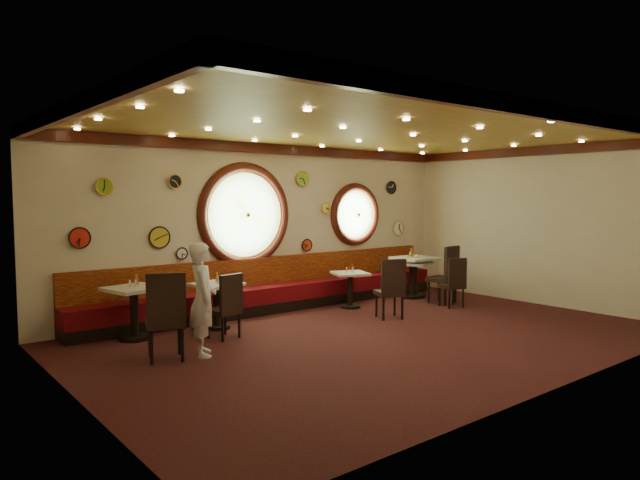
# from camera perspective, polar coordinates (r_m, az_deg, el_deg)

# --- Properties ---
(floor) EXTENTS (9.00, 6.00, 0.00)m
(floor) POSITION_cam_1_polar(r_m,az_deg,el_deg) (9.09, 5.85, -9.61)
(floor) COLOR black
(floor) RESTS_ON ground
(ceiling) EXTENTS (9.00, 6.00, 0.02)m
(ceiling) POSITION_cam_1_polar(r_m,az_deg,el_deg) (8.88, 6.01, 10.85)
(ceiling) COLOR gold
(ceiling) RESTS_ON wall_back
(wall_back) EXTENTS (9.00, 0.02, 3.20)m
(wall_back) POSITION_cam_1_polar(r_m,az_deg,el_deg) (11.18, -4.94, 1.31)
(wall_back) COLOR beige
(wall_back) RESTS_ON floor
(wall_front) EXTENTS (9.00, 0.02, 3.20)m
(wall_front) POSITION_cam_1_polar(r_m,az_deg,el_deg) (7.04, 23.34, -0.82)
(wall_front) COLOR beige
(wall_front) RESTS_ON floor
(wall_left) EXTENTS (0.02, 6.00, 3.20)m
(wall_left) POSITION_cam_1_polar(r_m,az_deg,el_deg) (6.53, -23.44, -1.20)
(wall_left) COLOR beige
(wall_left) RESTS_ON floor
(wall_right) EXTENTS (0.02, 6.00, 3.20)m
(wall_right) POSITION_cam_1_polar(r_m,az_deg,el_deg) (12.42, 20.88, 1.34)
(wall_right) COLOR beige
(wall_right) RESTS_ON floor
(molding_back) EXTENTS (9.00, 0.10, 0.18)m
(molding_back) POSITION_cam_1_polar(r_m,az_deg,el_deg) (11.16, -4.84, 9.07)
(molding_back) COLOR #3B120A
(molding_back) RESTS_ON wall_back
(molding_front) EXTENTS (9.00, 0.10, 0.18)m
(molding_front) POSITION_cam_1_polar(r_m,az_deg,el_deg) (7.10, 23.36, 11.44)
(molding_front) COLOR #3B120A
(molding_front) RESTS_ON wall_back
(molding_left) EXTENTS (0.10, 6.00, 0.18)m
(molding_left) POSITION_cam_1_polar(r_m,az_deg,el_deg) (6.58, -23.42, 12.02)
(molding_left) COLOR #3B120A
(molding_left) RESTS_ON wall_back
(molding_right) EXTENTS (0.10, 6.00, 0.18)m
(molding_right) POSITION_cam_1_polar(r_m,az_deg,el_deg) (12.40, 20.95, 8.32)
(molding_right) COLOR #3B120A
(molding_right) RESTS_ON wall_back
(banquette_base) EXTENTS (8.00, 0.55, 0.20)m
(banquette_base) POSITION_cam_1_polar(r_m,az_deg,el_deg) (11.13, -4.08, -6.49)
(banquette_base) COLOR black
(banquette_base) RESTS_ON floor
(banquette_seat) EXTENTS (8.00, 0.55, 0.30)m
(banquette_seat) POSITION_cam_1_polar(r_m,az_deg,el_deg) (11.08, -4.09, -5.22)
(banquette_seat) COLOR #54070F
(banquette_seat) RESTS_ON banquette_base
(banquette_back) EXTENTS (8.00, 0.10, 0.55)m
(banquette_back) POSITION_cam_1_polar(r_m,az_deg,el_deg) (11.20, -4.74, -3.05)
(banquette_back) COLOR #620707
(banquette_back) RESTS_ON wall_back
(porthole_left_glass) EXTENTS (1.66, 0.02, 1.66)m
(porthole_left_glass) POSITION_cam_1_polar(r_m,az_deg,el_deg) (10.84, -7.57, 2.52)
(porthole_left_glass) COLOR #8FBF72
(porthole_left_glass) RESTS_ON wall_back
(porthole_left_frame) EXTENTS (1.98, 0.18, 1.98)m
(porthole_left_frame) POSITION_cam_1_polar(r_m,az_deg,el_deg) (10.83, -7.53, 2.51)
(porthole_left_frame) COLOR #3B120A
(porthole_left_frame) RESTS_ON wall_back
(porthole_left_ring) EXTENTS (1.61, 0.03, 1.61)m
(porthole_left_ring) POSITION_cam_1_polar(r_m,az_deg,el_deg) (10.80, -7.45, 2.51)
(porthole_left_ring) COLOR gold
(porthole_left_ring) RESTS_ON wall_back
(porthole_right_glass) EXTENTS (1.10, 0.02, 1.10)m
(porthole_right_glass) POSITION_cam_1_polar(r_m,az_deg,el_deg) (12.52, 3.48, 2.56)
(porthole_right_glass) COLOR #8FBF72
(porthole_right_glass) RESTS_ON wall_back
(porthole_right_frame) EXTENTS (1.38, 0.18, 1.38)m
(porthole_right_frame) POSITION_cam_1_polar(r_m,az_deg,el_deg) (12.51, 3.52, 2.56)
(porthole_right_frame) COLOR #3B120A
(porthole_right_frame) RESTS_ON wall_back
(porthole_right_ring) EXTENTS (1.09, 0.03, 1.09)m
(porthole_right_ring) POSITION_cam_1_polar(r_m,az_deg,el_deg) (12.49, 3.62, 2.55)
(porthole_right_ring) COLOR gold
(porthole_right_ring) RESTS_ON wall_back
(wall_clock_0) EXTENTS (0.22, 0.03, 0.22)m
(wall_clock_0) POSITION_cam_1_polar(r_m,az_deg,el_deg) (11.94, 0.56, 3.20)
(wall_clock_0) COLOR #F5F051
(wall_clock_0) RESTS_ON wall_back
(wall_clock_1) EXTENTS (0.24, 0.03, 0.24)m
(wall_clock_1) POSITION_cam_1_polar(r_m,az_deg,el_deg) (10.15, -14.31, 5.68)
(wall_clock_1) COLOR black
(wall_clock_1) RESTS_ON wall_back
(wall_clock_2) EXTENTS (0.28, 0.03, 0.28)m
(wall_clock_2) POSITION_cam_1_polar(r_m,az_deg,el_deg) (13.26, 7.13, 5.23)
(wall_clock_2) COLOR black
(wall_clock_2) RESTS_ON wall_back
(wall_clock_3) EXTENTS (0.20, 0.03, 0.20)m
(wall_clock_3) POSITION_cam_1_polar(r_m,az_deg,el_deg) (10.24, -13.67, -1.32)
(wall_clock_3) COLOR white
(wall_clock_3) RESTS_ON wall_back
(wall_clock_4) EXTENTS (0.26, 0.03, 0.26)m
(wall_clock_4) POSITION_cam_1_polar(r_m,az_deg,el_deg) (9.72, -20.78, 5.01)
(wall_clock_4) COLOR #7CA821
(wall_clock_4) RESTS_ON wall_back
(wall_clock_5) EXTENTS (0.32, 0.03, 0.32)m
(wall_clock_5) POSITION_cam_1_polar(r_m,az_deg,el_deg) (9.62, -22.92, 0.19)
(wall_clock_5) COLOR red
(wall_clock_5) RESTS_ON wall_back
(wall_clock_6) EXTENTS (0.30, 0.03, 0.30)m
(wall_clock_6) POSITION_cam_1_polar(r_m,az_deg,el_deg) (11.57, -1.75, 6.13)
(wall_clock_6) COLOR #7EC53D
(wall_clock_6) RESTS_ON wall_back
(wall_clock_7) EXTENTS (0.36, 0.03, 0.36)m
(wall_clock_7) POSITION_cam_1_polar(r_m,az_deg,el_deg) (10.05, -15.77, 0.25)
(wall_clock_7) COLOR gold
(wall_clock_7) RESTS_ON wall_back
(wall_clock_8) EXTENTS (0.34, 0.03, 0.34)m
(wall_clock_8) POSITION_cam_1_polar(r_m,az_deg,el_deg) (13.45, 7.84, 1.16)
(wall_clock_8) COLOR silver
(wall_clock_8) RESTS_ON wall_back
(wall_clock_9) EXTENTS (0.24, 0.03, 0.24)m
(wall_clock_9) POSITION_cam_1_polar(r_m,az_deg,el_deg) (11.67, -1.34, -0.52)
(wall_clock_9) COLOR red
(wall_clock_9) RESTS_ON wall_back
(table_a) EXTENTS (0.88, 0.88, 0.82)m
(table_a) POSITION_cam_1_polar(r_m,az_deg,el_deg) (9.22, -18.10, -6.33)
(table_a) COLOR black
(table_a) RESTS_ON floor
(table_b) EXTENTS (0.82, 0.82, 0.77)m
(table_b) POSITION_cam_1_polar(r_m,az_deg,el_deg) (9.65, -10.30, -5.91)
(table_b) COLOR black
(table_b) RESTS_ON floor
(table_c) EXTENTS (0.84, 0.84, 0.71)m
(table_c) POSITION_cam_1_polar(r_m,az_deg,el_deg) (11.28, 3.03, -4.55)
(table_c) COLOR black
(table_c) RESTS_ON floor
(table_d) EXTENTS (0.83, 0.83, 0.88)m
(table_d) POSITION_cam_1_polar(r_m,az_deg,el_deg) (12.61, 9.40, -3.16)
(table_d) COLOR black
(table_d) RESTS_ON floor
(table_e) EXTENTS (0.93, 0.93, 0.78)m
(table_e) POSITION_cam_1_polar(r_m,az_deg,el_deg) (12.51, 9.19, -3.51)
(table_e) COLOR black
(table_e) RESTS_ON floor
(chair_a) EXTENTS (0.64, 0.64, 0.74)m
(chair_a) POSITION_cam_1_polar(r_m,az_deg,el_deg) (7.86, -15.17, -6.85)
(chair_a) COLOR black
(chair_a) RESTS_ON floor
(chair_b) EXTENTS (0.50, 0.50, 0.63)m
(chair_b) POSITION_cam_1_polar(r_m,az_deg,el_deg) (8.91, -9.24, -6.13)
(chair_b) COLOR black
(chair_b) RESTS_ON floor
(chair_c) EXTENTS (0.60, 0.60, 0.67)m
(chair_c) POSITION_cam_1_polar(r_m,az_deg,el_deg) (10.27, 7.15, -4.46)
(chair_c) COLOR black
(chair_c) RESTS_ON floor
(chair_d) EXTENTS (0.56, 0.56, 0.74)m
(chair_d) POSITION_cam_1_polar(r_m,az_deg,el_deg) (11.94, 12.58, -3.02)
(chair_d) COLOR black
(chair_d) RESTS_ON floor
(chair_e) EXTENTS (0.51, 0.51, 0.61)m
(chair_e) POSITION_cam_1_polar(r_m,az_deg,el_deg) (11.56, 13.28, -3.85)
(chair_e) COLOR black
(chair_e) RESTS_ON floor
(condiment_a_salt) EXTENTS (0.04, 0.04, 0.11)m
(condiment_a_salt) POSITION_cam_1_polar(r_m,az_deg,el_deg) (9.19, -18.47, -4.13)
(condiment_a_salt) COLOR silver
(condiment_a_salt) RESTS_ON table_a
(condiment_b_salt) EXTENTS (0.03, 0.03, 0.10)m
(condiment_b_salt) POSITION_cam_1_polar(r_m,az_deg,el_deg) (9.60, -11.27, -3.97)
(condiment_b_salt) COLOR silver
(condiment_b_salt) RESTS_ON table_b
(condiment_c_salt) EXTENTS (0.04, 0.04, 0.10)m
(condiment_c_salt) POSITION_cam_1_polar(r_m,az_deg,el_deg) (11.20, 2.67, -3.01)
(condiment_c_salt) COLOR silver
(condiment_c_salt) RESTS_ON table_c
(condiment_d_salt) EXTENTS (0.03, 0.03, 0.09)m
(condiment_d_salt) POSITION_cam_1_polar(r_m,az_deg,el_deg) (12.59, 8.91, -1.47)
(condiment_d_salt) COLOR silver
(condiment_d_salt) RESTS_ON table_d
(condiment_a_pepper) EXTENTS (0.04, 0.04, 0.11)m
(condiment_a_pepper) POSITION_cam_1_polar(r_m,az_deg,el_deg) (9.16, -17.93, -4.13)
(condiment_a_pepper) COLOR silver
(condiment_a_pepper) RESTS_ON table_a
(condiment_b_pepper) EXTENTS (0.04, 0.04, 0.11)m
(condiment_b_pepper) POSITION_cam_1_polar(r_m,az_deg,el_deg) (9.51, -10.18, -3.98)
(condiment_b_pepper) COLOR silver
(condiment_b_pepper) RESTS_ON table_b
(condiment_c_pepper) EXTENTS (0.04, 0.04, 0.10)m
(condiment_c_pepper) POSITION_cam_1_polar(r_m,az_deg,el_deg) (11.24, 3.30, -2.99)
(condiment_c_pepper) COLOR silver
(condiment_c_pepper) RESTS_ON table_c
(condiment_d_pepper) EXTENTS (0.04, 0.04, 0.11)m
(condiment_d_pepper) POSITION_cam_1_polar(r_m,az_deg,el_deg) (12.51, 9.69, -1.48)
(condiment_d_pepper) COLOR silver
(condiment_d_pepper) RESTS_ON table_d
(condiment_a_bottle) EXTENTS (0.05, 0.05, 0.17)m
(condiment_a_bottle) POSITION_cam_1_polar(r_m,az_deg,el_deg) (9.31, -17.84, -3.82)
(condiment_a_bottle) COLOR gold
(condiment_a_bottle) RESTS_ON table_a
(condiment_b_bottle) EXTENTS (0.05, 0.05, 0.17)m
(condiment_b_bottle) POSITION_cam_1_polar(r_m,az_deg,el_deg) (9.67, -10.27, -3.68)
(condiment_b_bottle) COLOR gold
(condiment_b_bottle) RESTS_ON table_b
(condiment_c_bottle) EXTENTS (0.04, 0.04, 0.14)m
(condiment_c_bottle) POSITION_cam_1_polar(r_m,az_deg,el_deg) (11.34, 3.26, -2.83)
(condiment_c_bottle) COLOR gold
(condiment_c_bottle) RESTS_ON table_c
(condiment_d_bottle) EXTENTS (0.05, 0.05, 0.17)m
(condiment_d_bottle) POSITION_cam_1_polar(r_m,az_deg,el_deg) (12.70, 9.06, -1.23)
(condiment_d_bottle) COLOR gold
(condiment_d_bottle) RESTS_ON table_d
(condiment_e_salt) EXTENTS (0.04, 0.04, 0.11)m
(condiment_e_salt) POSITION_cam_1_polar(r_m,az_deg,el_deg) (12.50, 8.75, -1.93)
(condiment_e_salt) COLOR silver
(condiment_e_salt) RESTS_ON table_e
(condiment_e_pepper) EXTENTS (0.04, 0.04, 0.10)m
(condiment_e_pepper) POSITION_cam_1_polar(r_m,az_deg,el_deg) (12.46, 9.71, -1.96)
(condiment_e_pepper) COLOR silver
(condiment_e_pepper) RESTS_ON table_e
(condiment_e_bottle) EXTENTS (0.05, 0.05, 0.16)m
(condiment_e_bottle) POSITION_cam_1_polar(r_m,az_deg,el_deg) (12.65, 9.24, -1.74)
(condiment_e_bottle) COLOR gold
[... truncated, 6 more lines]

